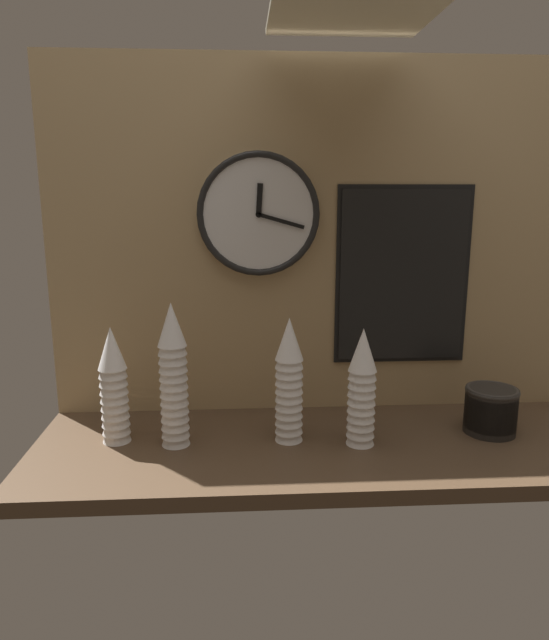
{
  "coord_description": "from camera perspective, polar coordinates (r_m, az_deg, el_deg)",
  "views": [
    {
      "loc": [
        -0.23,
        -1.45,
        0.66
      ],
      "look_at": [
        -0.14,
        0.04,
        0.33
      ],
      "focal_mm": 32.0,
      "sensor_mm": 36.0,
      "label": 1
    }
  ],
  "objects": [
    {
      "name": "ground_plane",
      "position": [
        1.62,
        5.3,
        -12.53
      ],
      "size": [
        1.6,
        0.56,
        0.04
      ],
      "primitive_type": "cube",
      "color": "#4C3826"
    },
    {
      "name": "wall_tiled_back",
      "position": [
        1.73,
        4.33,
        7.91
      ],
      "size": [
        1.6,
        0.03,
        1.05
      ],
      "color": "tan",
      "rests_on": "ground_plane"
    },
    {
      "name": "cup_stack_center",
      "position": [
        1.54,
        1.46,
        -6.04
      ],
      "size": [
        0.08,
        0.08,
        0.35
      ],
      "color": "white",
      "rests_on": "ground_plane"
    },
    {
      "name": "cup_stack_center_right",
      "position": [
        1.54,
        8.72,
        -6.66
      ],
      "size": [
        0.08,
        0.08,
        0.32
      ],
      "color": "white",
      "rests_on": "ground_plane"
    },
    {
      "name": "cup_stack_far_left",
      "position": [
        1.6,
        -15.79,
        -6.28
      ],
      "size": [
        0.08,
        0.08,
        0.32
      ],
      "color": "white",
      "rests_on": "ground_plane"
    },
    {
      "name": "cup_stack_left",
      "position": [
        1.53,
        -10.09,
        -5.5
      ],
      "size": [
        0.08,
        0.08,
        0.39
      ],
      "color": "white",
      "rests_on": "ground_plane"
    },
    {
      "name": "bowl_stack_far_right",
      "position": [
        1.74,
        20.81,
        -8.34
      ],
      "size": [
        0.15,
        0.15,
        0.13
      ],
      "color": "black",
      "rests_on": "ground_plane"
    },
    {
      "name": "wall_clock",
      "position": [
        1.68,
        -1.61,
        10.52
      ],
      "size": [
        0.36,
        0.03,
        0.36
      ],
      "color": "white"
    },
    {
      "name": "menu_board",
      "position": [
        1.78,
        12.7,
        4.34
      ],
      "size": [
        0.41,
        0.01,
        0.54
      ],
      "color": "black"
    },
    {
      "name": "ceiling_light_panel",
      "position": [
        1.53,
        8.0,
        28.35
      ],
      "size": [
        0.4,
        0.4,
        0.02
      ],
      "color": "white"
    }
  ]
}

